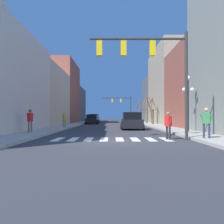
{
  "coord_description": "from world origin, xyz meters",
  "views": [
    {
      "loc": [
        0.01,
        -14.1,
        1.38
      ],
      "look_at": [
        -0.14,
        26.64,
        1.96
      ],
      "focal_mm": 42.0,
      "sensor_mm": 36.0,
      "label": 1
    }
  ],
  "objects_px": {
    "pedestrian_near_right_corner": "(31,119)",
    "traffic_signal_far": "(123,103)",
    "pedestrian_on_left_sidewalk": "(208,120)",
    "street_tree_left_near": "(140,112)",
    "street_lamp_right_corner": "(189,92)",
    "car_parked_left_far": "(93,119)",
    "pedestrian_waiting_at_curb": "(65,118)",
    "street_tree_left_far": "(148,110)",
    "traffic_signal_near": "(152,60)",
    "car_parked_right_mid": "(95,119)",
    "street_tree_right_mid": "(153,112)",
    "pedestrian_crossing_street": "(169,123)",
    "car_parked_left_mid": "(133,121)"
  },
  "relations": [
    {
      "from": "pedestrian_near_right_corner",
      "to": "traffic_signal_far",
      "type": "bearing_deg",
      "value": -170.02
    },
    {
      "from": "pedestrian_on_left_sidewalk",
      "to": "street_tree_left_near",
      "type": "distance_m",
      "value": 35.32
    },
    {
      "from": "street_lamp_right_corner",
      "to": "car_parked_left_far",
      "type": "distance_m",
      "value": 25.09
    },
    {
      "from": "traffic_signal_far",
      "to": "pedestrian_waiting_at_curb",
      "type": "height_order",
      "value": "traffic_signal_far"
    },
    {
      "from": "street_lamp_right_corner",
      "to": "street_tree_left_near",
      "type": "height_order",
      "value": "street_lamp_right_corner"
    },
    {
      "from": "pedestrian_on_left_sidewalk",
      "to": "pedestrian_near_right_corner",
      "type": "height_order",
      "value": "pedestrian_near_right_corner"
    },
    {
      "from": "car_parked_left_far",
      "to": "street_tree_left_far",
      "type": "height_order",
      "value": "street_tree_left_far"
    },
    {
      "from": "traffic_signal_near",
      "to": "pedestrian_waiting_at_curb",
      "type": "bearing_deg",
      "value": 119.06
    },
    {
      "from": "street_tree_left_near",
      "to": "traffic_signal_near",
      "type": "bearing_deg",
      "value": -94.88
    },
    {
      "from": "traffic_signal_near",
      "to": "car_parked_right_mid",
      "type": "xyz_separation_m",
      "value": [
        -5.58,
        34.44,
        -3.74
      ]
    },
    {
      "from": "car_parked_right_mid",
      "to": "street_tree_right_mid",
      "type": "distance_m",
      "value": 14.3
    },
    {
      "from": "pedestrian_on_left_sidewalk",
      "to": "street_tree_left_near",
      "type": "height_order",
      "value": "street_tree_left_near"
    },
    {
      "from": "street_lamp_right_corner",
      "to": "pedestrian_crossing_street",
      "type": "bearing_deg",
      "value": -116.8
    },
    {
      "from": "car_parked_right_mid",
      "to": "pedestrian_near_right_corner",
      "type": "distance_m",
      "value": 30.12
    },
    {
      "from": "car_parked_left_mid",
      "to": "street_tree_left_near",
      "type": "bearing_deg",
      "value": -7.76
    },
    {
      "from": "pedestrian_waiting_at_curb",
      "to": "street_tree_left_near",
      "type": "height_order",
      "value": "street_tree_left_near"
    },
    {
      "from": "car_parked_right_mid",
      "to": "street_tree_left_far",
      "type": "bearing_deg",
      "value": -116.07
    },
    {
      "from": "car_parked_right_mid",
      "to": "street_tree_right_mid",
      "type": "relative_size",
      "value": 1.05
    },
    {
      "from": "car_parked_right_mid",
      "to": "car_parked_left_far",
      "type": "xyz_separation_m",
      "value": [
        0.05,
        -5.72,
        -0.04
      ]
    },
    {
      "from": "car_parked_left_far",
      "to": "pedestrian_on_left_sidewalk",
      "type": "relative_size",
      "value": 2.73
    },
    {
      "from": "traffic_signal_near",
      "to": "traffic_signal_far",
      "type": "xyz_separation_m",
      "value": [
        0.11,
        43.97,
        -0.34
      ]
    },
    {
      "from": "pedestrian_crossing_street",
      "to": "street_tree_left_far",
      "type": "bearing_deg",
      "value": -28.13
    },
    {
      "from": "street_lamp_right_corner",
      "to": "pedestrian_near_right_corner",
      "type": "relative_size",
      "value": 2.56
    },
    {
      "from": "car_parked_right_mid",
      "to": "pedestrian_crossing_street",
      "type": "bearing_deg",
      "value": -169.08
    },
    {
      "from": "car_parked_left_far",
      "to": "pedestrian_waiting_at_curb",
      "type": "bearing_deg",
      "value": 173.44
    },
    {
      "from": "street_lamp_right_corner",
      "to": "car_parked_left_mid",
      "type": "height_order",
      "value": "street_lamp_right_corner"
    },
    {
      "from": "pedestrian_crossing_street",
      "to": "street_tree_left_far",
      "type": "relative_size",
      "value": 0.33
    },
    {
      "from": "car_parked_right_mid",
      "to": "pedestrian_near_right_corner",
      "type": "relative_size",
      "value": 2.43
    },
    {
      "from": "traffic_signal_far",
      "to": "car_parked_left_far",
      "type": "distance_m",
      "value": 16.63
    },
    {
      "from": "traffic_signal_far",
      "to": "car_parked_right_mid",
      "type": "bearing_deg",
      "value": -120.84
    },
    {
      "from": "traffic_signal_far",
      "to": "street_tree_left_near",
      "type": "distance_m",
      "value": 9.86
    },
    {
      "from": "pedestrian_on_left_sidewalk",
      "to": "street_lamp_right_corner",
      "type": "bearing_deg",
      "value": -68.56
    },
    {
      "from": "traffic_signal_near",
      "to": "street_lamp_right_corner",
      "type": "height_order",
      "value": "traffic_signal_near"
    },
    {
      "from": "traffic_signal_near",
      "to": "pedestrian_near_right_corner",
      "type": "height_order",
      "value": "traffic_signal_near"
    },
    {
      "from": "street_lamp_right_corner",
      "to": "pedestrian_crossing_street",
      "type": "height_order",
      "value": "street_lamp_right_corner"
    },
    {
      "from": "car_parked_right_mid",
      "to": "pedestrian_crossing_street",
      "type": "height_order",
      "value": "car_parked_right_mid"
    },
    {
      "from": "car_parked_left_mid",
      "to": "street_lamp_right_corner",
      "type": "bearing_deg",
      "value": -145.37
    },
    {
      "from": "car_parked_left_far",
      "to": "car_parked_left_mid",
      "type": "bearing_deg",
      "value": -163.1
    },
    {
      "from": "pedestrian_crossing_street",
      "to": "pedestrian_waiting_at_curb",
      "type": "bearing_deg",
      "value": 10.0
    },
    {
      "from": "street_lamp_right_corner",
      "to": "pedestrian_on_left_sidewalk",
      "type": "bearing_deg",
      "value": -97.23
    },
    {
      "from": "traffic_signal_far",
      "to": "street_tree_left_far",
      "type": "height_order",
      "value": "traffic_signal_far"
    },
    {
      "from": "traffic_signal_near",
      "to": "street_tree_left_far",
      "type": "height_order",
      "value": "traffic_signal_near"
    },
    {
      "from": "pedestrian_near_right_corner",
      "to": "pedestrian_crossing_street",
      "type": "bearing_deg",
      "value": 87.22
    },
    {
      "from": "car_parked_left_mid",
      "to": "pedestrian_crossing_street",
      "type": "relative_size",
      "value": 2.76
    },
    {
      "from": "pedestrian_crossing_street",
      "to": "street_tree_left_near",
      "type": "bearing_deg",
      "value": -25.91
    },
    {
      "from": "pedestrian_on_left_sidewalk",
      "to": "car_parked_right_mid",
      "type": "bearing_deg",
      "value": -47.6
    },
    {
      "from": "pedestrian_crossing_street",
      "to": "car_parked_left_mid",
      "type": "bearing_deg",
      "value": -16.22
    },
    {
      "from": "traffic_signal_far",
      "to": "pedestrian_near_right_corner",
      "type": "height_order",
      "value": "traffic_signal_far"
    },
    {
      "from": "car_parked_right_mid",
      "to": "pedestrian_on_left_sidewalk",
      "type": "height_order",
      "value": "pedestrian_on_left_sidewalk"
    },
    {
      "from": "pedestrian_near_right_corner",
      "to": "street_lamp_right_corner",
      "type": "bearing_deg",
      "value": 117.13
    }
  ]
}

